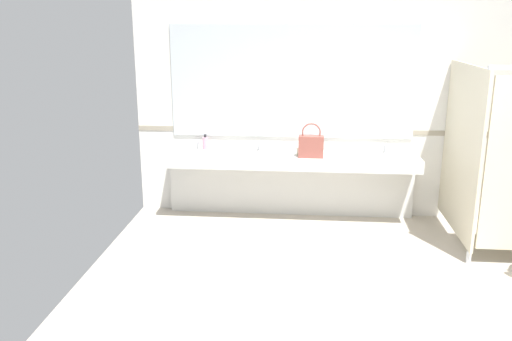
% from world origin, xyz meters
% --- Properties ---
extents(ground_plane, '(6.20, 5.60, 0.10)m').
position_xyz_m(ground_plane, '(0.00, 0.00, -0.05)').
color(ground_plane, '#B2A899').
extents(wall_back, '(6.20, 0.12, 2.88)m').
position_xyz_m(wall_back, '(0.00, 2.56, 1.44)').
color(wall_back, silver).
rests_on(wall_back, ground_plane).
extents(wall_back_tile_band, '(6.20, 0.01, 0.06)m').
position_xyz_m(wall_back_tile_band, '(0.00, 2.50, 1.05)').
color(wall_back_tile_band, '#9E937F').
rests_on(wall_back_tile_band, wall_back).
extents(vanity_counter, '(3.00, 0.53, 0.94)m').
position_xyz_m(vanity_counter, '(-1.20, 2.30, 0.60)').
color(vanity_counter, silver).
rests_on(vanity_counter, ground_plane).
extents(mirror_panel, '(2.90, 0.02, 1.33)m').
position_xyz_m(mirror_panel, '(-1.20, 2.49, 1.64)').
color(mirror_panel, silver).
rests_on(mirror_panel, wall_back).
extents(handbag, '(0.28, 0.13, 0.40)m').
position_xyz_m(handbag, '(-0.96, 2.08, 0.96)').
color(handbag, '#934C42').
rests_on(handbag, vanity_counter).
extents(soap_dispenser, '(0.07, 0.07, 0.18)m').
position_xyz_m(soap_dispenser, '(-2.24, 2.37, 0.90)').
color(soap_dispenser, '#D899B2').
rests_on(soap_dispenser, vanity_counter).
extents(paper_cup, '(0.07, 0.07, 0.08)m').
position_xyz_m(paper_cup, '(-1.09, 2.16, 0.87)').
color(paper_cup, beige).
rests_on(paper_cup, vanity_counter).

